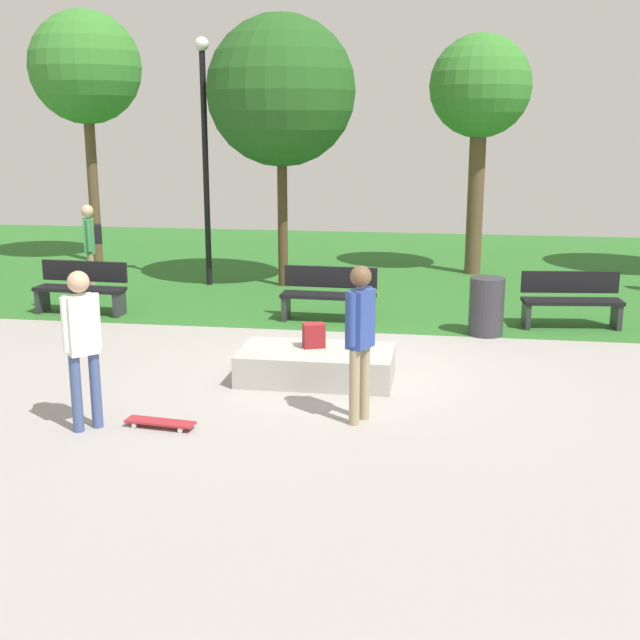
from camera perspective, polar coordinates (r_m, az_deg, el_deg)
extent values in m
plane|color=#9E9993|center=(11.34, 1.77, -3.43)|extent=(28.00, 28.00, 0.00)
cube|color=#2D6B28|center=(19.10, 4.71, 3.66)|extent=(26.60, 11.99, 0.01)
cube|color=#A8A59E|center=(10.82, -0.25, -3.15)|extent=(2.01, 1.09, 0.41)
cube|color=maroon|center=(10.86, -0.43, -1.08)|extent=(0.33, 0.28, 0.32)
cylinder|color=#3F5184|center=(9.39, -16.56, -4.94)|extent=(0.12, 0.12, 0.87)
cylinder|color=#3F5184|center=(9.47, -15.31, -4.71)|extent=(0.12, 0.12, 0.87)
cube|color=white|center=(9.22, -16.25, -0.33)|extent=(0.37, 0.37, 0.65)
cylinder|color=white|center=(9.16, -17.25, -0.33)|extent=(0.09, 0.09, 0.60)
cylinder|color=white|center=(9.27, -15.28, -0.02)|extent=(0.09, 0.09, 0.60)
sphere|color=tan|center=(9.12, -16.45, 2.56)|extent=(0.24, 0.24, 0.24)
cylinder|color=tan|center=(9.22, 2.41, -4.69)|extent=(0.12, 0.12, 0.88)
cylinder|color=tan|center=(9.40, 3.11, -4.33)|extent=(0.12, 0.12, 0.88)
cube|color=#2D4799|center=(9.09, 2.82, 0.09)|extent=(0.32, 0.37, 0.66)
cylinder|color=#2D4799|center=(8.95, 2.26, 0.04)|extent=(0.09, 0.09, 0.61)
cylinder|color=#2D4799|center=(9.23, 3.36, 0.46)|extent=(0.09, 0.09, 0.61)
sphere|color=brown|center=(8.99, 2.85, 3.05)|extent=(0.24, 0.24, 0.24)
cube|color=#A5262D|center=(9.40, -11.04, -6.96)|extent=(0.82, 0.29, 0.02)
cylinder|color=silver|center=(9.48, -12.77, -7.15)|extent=(0.06, 0.04, 0.06)
cylinder|color=silver|center=(9.61, -12.32, -6.83)|extent=(0.06, 0.04, 0.06)
cylinder|color=silver|center=(9.23, -9.68, -7.56)|extent=(0.06, 0.04, 0.06)
cylinder|color=silver|center=(9.37, -9.26, -7.22)|extent=(0.06, 0.04, 0.06)
cube|color=black|center=(14.05, 17.12, 1.24)|extent=(1.64, 0.62, 0.06)
cube|color=black|center=(14.20, 16.97, 2.54)|extent=(1.60, 0.25, 0.36)
cube|color=#2D2D33|center=(14.31, 19.90, 0.32)|extent=(0.13, 0.40, 0.45)
cube|color=#2D2D33|center=(13.93, 14.13, 0.38)|extent=(0.13, 0.40, 0.45)
cube|color=black|center=(13.86, 0.58, 1.70)|extent=(1.61, 0.49, 0.06)
cube|color=black|center=(14.02, 0.74, 3.00)|extent=(1.60, 0.11, 0.36)
cube|color=#2D2D33|center=(13.81, 3.59, 0.66)|extent=(0.09, 0.40, 0.45)
cube|color=#2D2D33|center=(14.06, -2.38, 0.92)|extent=(0.09, 0.40, 0.45)
cube|color=black|center=(15.02, -16.36, 2.08)|extent=(1.62, 0.52, 0.06)
cube|color=black|center=(15.16, -16.04, 3.28)|extent=(1.60, 0.14, 0.36)
cube|color=#2D2D33|center=(14.74, -13.76, 1.13)|extent=(0.10, 0.40, 0.45)
cube|color=#2D2D33|center=(15.42, -18.72, 1.34)|extent=(0.10, 0.40, 0.45)
cylinder|color=#4C3823|center=(16.78, -2.62, 7.45)|extent=(0.20, 0.20, 3.01)
sphere|color=#23561E|center=(16.69, -2.71, 15.61)|extent=(2.94, 2.94, 2.94)
cylinder|color=brown|center=(18.42, 10.75, 8.38)|extent=(0.35, 0.35, 3.38)
sphere|color=#387F2D|center=(18.35, 11.09, 15.67)|extent=(2.16, 2.16, 2.16)
cylinder|color=brown|center=(20.35, -15.49, 9.12)|extent=(0.25, 0.25, 3.73)
sphere|color=#387F2D|center=(20.33, -15.98, 16.52)|extent=(2.55, 2.55, 2.55)
cylinder|color=black|center=(16.93, -7.93, 10.18)|extent=(0.12, 0.12, 4.65)
sphere|color=silver|center=(16.95, -8.22, 18.44)|extent=(0.28, 0.28, 0.28)
cylinder|color=#333338|center=(13.28, 11.49, 0.94)|extent=(0.55, 0.55, 0.93)
cylinder|color=tan|center=(16.28, -15.58, 2.95)|extent=(0.12, 0.12, 0.87)
cylinder|color=tan|center=(16.49, -15.59, 3.09)|extent=(0.12, 0.12, 0.87)
cube|color=#3F8C4C|center=(16.27, -15.76, 5.64)|extent=(0.31, 0.37, 0.65)
cylinder|color=#3F8C4C|center=(16.09, -15.76, 5.65)|extent=(0.09, 0.09, 0.60)
cylinder|color=#3F8C4C|center=(16.43, -15.76, 5.81)|extent=(0.09, 0.09, 0.60)
sphere|color=tan|center=(16.21, -15.87, 7.30)|extent=(0.23, 0.23, 0.23)
cube|color=black|center=(16.26, -15.20, 5.79)|extent=(0.25, 0.30, 0.36)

